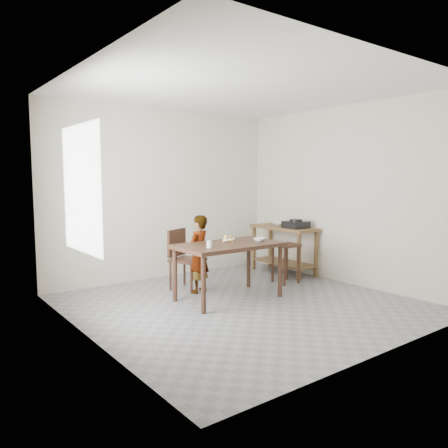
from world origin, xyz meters
TOP-DOWN VIEW (x-y plane):
  - floor at (0.00, 0.00)m, footprint 4.00×4.00m
  - ceiling at (0.00, 0.00)m, footprint 4.00×4.00m
  - wall_back at (0.00, 2.02)m, footprint 4.00×0.04m
  - wall_front at (0.00, -2.02)m, footprint 4.00×0.04m
  - wall_left at (-2.02, 0.00)m, footprint 0.04×4.00m
  - wall_right at (2.02, 0.00)m, footprint 0.04×4.00m
  - window_pane at (-1.97, 0.20)m, footprint 0.02×1.10m
  - dining_table at (0.00, 0.30)m, footprint 1.40×0.80m
  - prep_counter at (1.72, 1.00)m, footprint 0.50×1.20m
  - child at (-0.12, 0.84)m, footprint 0.47×0.40m
  - dining_chair at (-0.15, 1.07)m, footprint 0.55×0.55m
  - stool at (1.26, 0.49)m, footprint 0.37×0.37m
  - glass_tumbler at (-0.40, 0.17)m, footprint 0.07×0.07m
  - small_bowl at (0.46, 0.21)m, footprint 0.17×0.17m
  - banana at (0.08, 0.40)m, footprint 0.21×0.18m
  - serving_bowl at (1.75, 1.16)m, footprint 0.23×0.23m
  - gas_burner at (1.70, 0.70)m, footprint 0.35×0.35m

SIDE VIEW (x-z plane):
  - floor at x=0.00m, z-range -0.04..0.00m
  - stool at x=1.26m, z-range 0.00..0.61m
  - dining_table at x=0.00m, z-range 0.00..0.75m
  - prep_counter at x=1.72m, z-range 0.00..0.80m
  - dining_chair at x=-0.15m, z-range 0.00..0.87m
  - child at x=-0.12m, z-range 0.00..1.09m
  - small_bowl at x=0.46m, z-range 0.75..0.80m
  - banana at x=0.08m, z-range 0.75..0.81m
  - glass_tumbler at x=-0.40m, z-range 0.75..0.84m
  - serving_bowl at x=1.75m, z-range 0.80..0.85m
  - gas_burner at x=1.70m, z-range 0.80..0.91m
  - wall_back at x=0.00m, z-range 0.00..2.70m
  - wall_front at x=0.00m, z-range 0.00..2.70m
  - wall_left at x=-2.02m, z-range 0.00..2.70m
  - wall_right at x=2.02m, z-range 0.00..2.70m
  - window_pane at x=-1.97m, z-range 0.85..2.15m
  - ceiling at x=0.00m, z-range 2.70..2.74m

